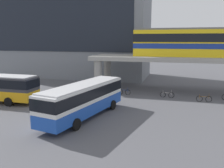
% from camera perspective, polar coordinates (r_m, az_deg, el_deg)
% --- Properties ---
extents(ground_plane, '(120.00, 120.00, 0.00)m').
position_cam_1_polar(ground_plane, '(30.32, -4.70, -3.42)').
color(ground_plane, '#515156').
extents(station_building, '(29.37, 12.26, 19.11)m').
position_cam_1_polar(station_building, '(50.08, -8.99, 12.97)').
color(station_building, slate).
rests_on(station_building, ground_plane).
extents(elevated_platform, '(33.78, 6.42, 4.96)m').
position_cam_1_polar(elevated_platform, '(35.25, 23.09, 4.83)').
color(elevated_platform, '#9E9B93').
rests_on(elevated_platform, ground_plane).
extents(train, '(19.11, 2.96, 3.84)m').
position_cam_1_polar(train, '(34.97, 21.23, 9.22)').
color(train, yellow).
rests_on(train, elevated_platform).
extents(bus_main, '(4.74, 11.33, 3.22)m').
position_cam_1_polar(bus_main, '(22.65, -6.66, -3.05)').
color(bus_main, '#1E4CB2').
rests_on(bus_main, ground_plane).
extents(bicycle_blue, '(1.79, 0.15, 1.04)m').
position_cam_1_polar(bicycle_blue, '(32.32, 2.86, -1.87)').
color(bicycle_blue, black).
rests_on(bicycle_blue, ground_plane).
extents(bicycle_silver, '(1.79, 0.14, 1.04)m').
position_cam_1_polar(bicycle_silver, '(31.39, 12.89, -2.50)').
color(bicycle_silver, black).
rests_on(bicycle_silver, ground_plane).
extents(bicycle_brown, '(1.79, 0.16, 1.04)m').
position_cam_1_polar(bicycle_brown, '(30.55, 20.94, -3.29)').
color(bicycle_brown, black).
rests_on(bicycle_brown, ground_plane).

